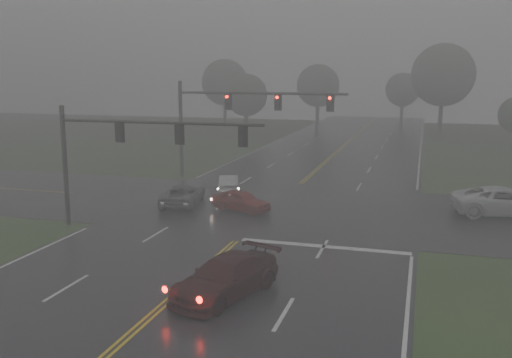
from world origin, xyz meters
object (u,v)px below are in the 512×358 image
(sedan_maroon, at_px, (226,296))
(sedan_silver, at_px, (229,192))
(signal_gantry_far, at_px, (230,111))
(car_grey, at_px, (183,205))
(sedan_red, at_px, (241,211))
(signal_gantry_near, at_px, (121,144))
(pickup_white, at_px, (504,215))

(sedan_maroon, distance_m, sedan_silver, 19.50)
(sedan_maroon, height_order, signal_gantry_far, signal_gantry_far)
(car_grey, bearing_deg, signal_gantry_far, -100.27)
(sedan_silver, xyz_separation_m, signal_gantry_far, (-1.63, 4.99, 5.53))
(sedan_red, xyz_separation_m, car_grey, (-4.18, 0.51, 0.00))
(sedan_maroon, bearing_deg, signal_gantry_far, 127.63)
(sedan_maroon, distance_m, sedan_red, 13.79)
(car_grey, distance_m, signal_gantry_near, 7.95)
(signal_gantry_far, bearing_deg, sedan_maroon, -71.41)
(sedan_red, bearing_deg, signal_gantry_far, 41.13)
(sedan_maroon, xyz_separation_m, pickup_white, (11.99, 16.80, 0.00))
(signal_gantry_near, bearing_deg, pickup_white, 24.44)
(sedan_red, xyz_separation_m, sedan_silver, (-2.60, 5.17, 0.00))
(pickup_white, height_order, signal_gantry_near, signal_gantry_near)
(sedan_maroon, distance_m, pickup_white, 20.64)
(car_grey, distance_m, pickup_white, 20.05)
(car_grey, bearing_deg, sedan_maroon, 108.96)
(car_grey, distance_m, signal_gantry_far, 11.12)
(sedan_maroon, relative_size, pickup_white, 0.84)
(car_grey, height_order, pickup_white, pickup_white)
(sedan_red, height_order, sedan_silver, sedan_red)
(sedan_maroon, height_order, pickup_white, pickup_white)
(sedan_silver, bearing_deg, signal_gantry_near, 60.60)
(sedan_red, distance_m, signal_gantry_far, 12.32)
(signal_gantry_near, bearing_deg, sedan_red, 49.93)
(sedan_red, distance_m, car_grey, 4.21)
(sedan_red, distance_m, signal_gantry_near, 8.98)
(sedan_silver, height_order, signal_gantry_far, signal_gantry_far)
(car_grey, bearing_deg, sedan_red, 162.48)
(sedan_silver, height_order, car_grey, car_grey)
(sedan_silver, height_order, signal_gantry_near, signal_gantry_near)
(pickup_white, xyz_separation_m, signal_gantry_far, (-19.88, 6.65, 5.53))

